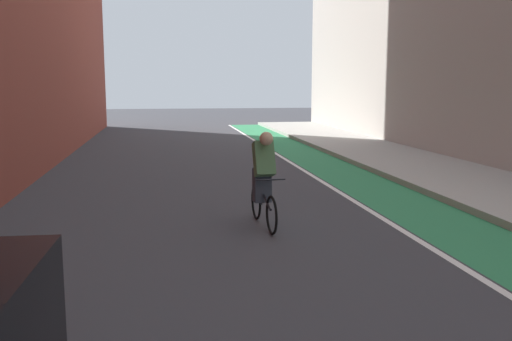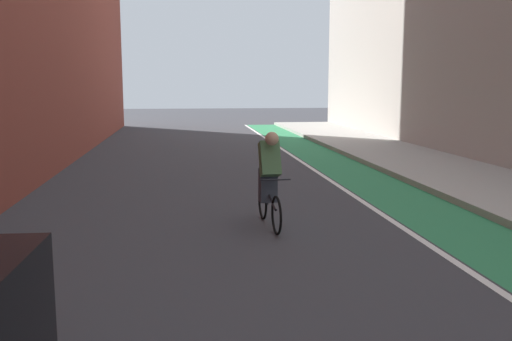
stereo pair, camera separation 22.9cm
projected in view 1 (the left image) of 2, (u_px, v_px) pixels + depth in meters
ground_plane at (241, 215)px, 10.17m from camera, size 91.12×91.12×0.00m
bike_lane_paint at (376, 190)px, 12.65m from camera, size 1.60×41.42×0.00m
lane_divider_stripe at (337, 191)px, 12.51m from camera, size 0.12×41.42×0.00m
sidewalk_right at (475, 183)px, 13.03m from camera, size 3.20×41.42×0.14m
cyclist_trailing at (263, 179)px, 9.27m from camera, size 0.48×1.67×1.59m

